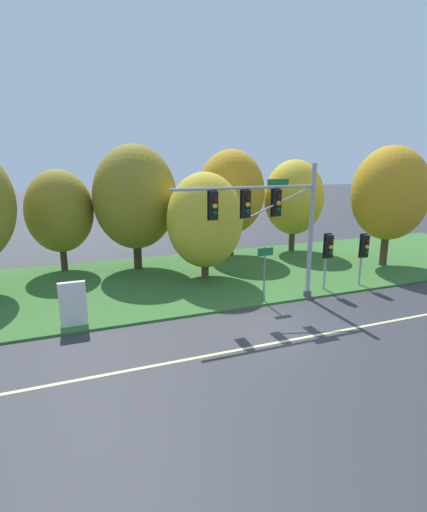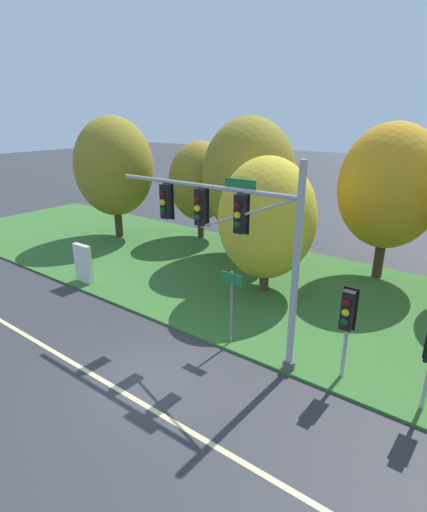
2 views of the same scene
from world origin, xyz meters
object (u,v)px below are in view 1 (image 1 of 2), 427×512
Objects in this scene: info_kiosk at (73,304)px; tree_tall_centre at (231,192)px; pedestrian_signal_further_along at (328,250)px; tree_left_of_mast at (60,211)px; tree_right_far at (294,198)px; route_sign_post at (265,266)px; traffic_signal_mast at (271,215)px; pedestrian_signal_near_kerb at (364,249)px; tree_behind_signpost at (135,197)px; tree_mid_verge at (205,220)px; tree_furthest_back at (390,194)px.

tree_tall_centre is at bearing 39.38° from info_kiosk.
tree_left_of_mast reaches higher than pedestrian_signal_further_along.
tree_left_of_mast is at bearing 178.16° from tree_right_far.
route_sign_post is at bearing -128.90° from tree_right_far.
tree_right_far reaches higher than info_kiosk.
info_kiosk is (-9.00, 0.47, -3.33)m from traffic_signal_mast.
tree_right_far is (7.16, 9.25, -0.23)m from traffic_signal_mast.
pedestrian_signal_near_kerb is at bearing -31.54° from tree_left_of_mast.
pedestrian_signal_further_along is 12.84m from info_kiosk.
route_sign_post is (-3.91, -0.29, -0.44)m from pedestrian_signal_further_along.
pedestrian_signal_further_along is at bearing -80.83° from tree_tall_centre.
pedestrian_signal_near_kerb is at bearing 2.08° from route_sign_post.
tree_behind_signpost is at bearing 119.02° from traffic_signal_mast.
info_kiosk is (-8.86, 0.27, -0.82)m from route_sign_post.
tree_mid_verge is (-5.27, 4.41, 1.22)m from pedestrian_signal_further_along.
route_sign_post is at bearing -163.22° from tree_furthest_back.
tree_behind_signpost reaches higher than pedestrian_signal_near_kerb.
tree_mid_verge is at bearing 30.53° from info_kiosk.
tree_tall_centre is at bearing 142.44° from tree_furthest_back.
tree_tall_centre is at bearing 112.25° from pedestrian_signal_near_kerb.
pedestrian_signal_near_kerb is at bearing -30.55° from tree_mid_verge.
tree_behind_signpost is at bearing -176.47° from tree_right_far.
tree_furthest_back is at bearing 34.05° from pedestrian_signal_near_kerb.
route_sign_post is 9.89m from tree_behind_signpost.
tree_right_far is 3.58× the size of info_kiosk.
tree_tall_centre is (2.42, 9.53, 2.78)m from route_sign_post.
pedestrian_signal_further_along is 11.91m from tree_behind_signpost.
tree_mid_verge is (7.64, -4.87, -0.29)m from tree_left_of_mast.
tree_tall_centre reaches higher than tree_right_far.
tree_tall_centre is at bearing 9.88° from tree_behind_signpost.
tree_left_of_mast is at bearing 147.50° from tree_mid_verge.
pedestrian_signal_near_kerb is 0.43× the size of tree_right_far.
pedestrian_signal_near_kerb is 17.94m from tree_left_of_mast.
tree_right_far reaches higher than traffic_signal_mast.
tree_left_of_mast is at bearing 133.05° from traffic_signal_mast.
tree_right_far reaches higher than tree_left_of_mast.
tree_behind_signpost is at bearing -170.12° from tree_tall_centre.
tree_left_of_mast is at bearing 164.07° from tree_behind_signpost.
pedestrian_signal_near_kerb reaches higher than info_kiosk.
tree_behind_signpost reaches higher than route_sign_post.
traffic_signal_mast is at bearing -162.03° from tree_furthest_back.
tree_behind_signpost reaches higher than traffic_signal_mast.
pedestrian_signal_near_kerb is 0.39× the size of tree_tall_centre.
tree_furthest_back is at bearing -37.56° from tree_tall_centre.
traffic_signal_mast is 2.40× the size of pedestrian_signal_further_along.
info_kiosk is at bearing -89.20° from tree_left_of_mast.
info_kiosk is at bearing -117.99° from tree_behind_signpost.
tree_behind_signpost is at bearing 143.23° from pedestrian_signal_near_kerb.
pedestrian_signal_further_along is 1.12× the size of route_sign_post.
tree_behind_signpost is 9.78m from info_kiosk.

